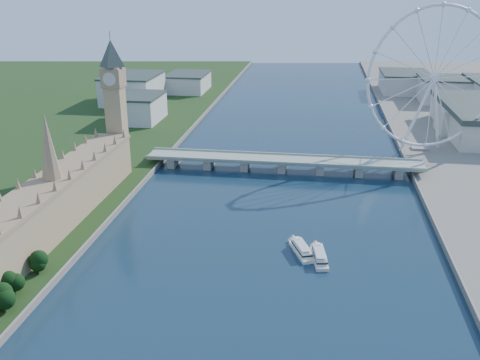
# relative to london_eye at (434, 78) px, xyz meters

# --- Properties ---
(parliament_range) EXTENTS (24.00, 200.00, 70.00)m
(parliament_range) POSITION_rel_london_eye_xyz_m (-247.98, -185.08, -49.04)
(parliament_range) COLOR tan
(parliament_range) RESTS_ON ground
(big_ben) EXTENTS (20.02, 20.02, 110.00)m
(big_ben) POSITION_rel_london_eye_xyz_m (-247.98, -77.08, -0.95)
(big_ben) COLOR tan
(big_ben) RESTS_ON ground
(westminster_bridge) EXTENTS (220.00, 22.00, 9.50)m
(westminster_bridge) POSITION_rel_london_eye_xyz_m (-119.98, -55.08, -60.89)
(westminster_bridge) COLOR gray
(westminster_bridge) RESTS_ON ground
(london_eye) EXTENTS (113.60, 39.12, 124.30)m
(london_eye) POSITION_rel_london_eye_xyz_m (0.00, 0.00, 0.00)
(london_eye) COLOR silver
(london_eye) RESTS_ON ground
(county_hall) EXTENTS (54.00, 144.00, 35.00)m
(county_hall) POSITION_rel_london_eye_xyz_m (55.02, 74.92, -67.52)
(county_hall) COLOR beige
(county_hall) RESTS_ON ground
(city_skyline) EXTENTS (505.00, 280.00, 32.00)m
(city_skyline) POSITION_rel_london_eye_xyz_m (-80.75, 205.00, -50.56)
(city_skyline) COLOR beige
(city_skyline) RESTS_ON ground
(tour_boat_near) EXTENTS (16.95, 28.79, 6.20)m
(tour_boat_near) POSITION_rel_london_eye_xyz_m (-99.31, -194.55, -67.52)
(tour_boat_near) COLOR white
(tour_boat_near) RESTS_ON ground
(tour_boat_far) EXTENTS (11.39, 29.16, 6.26)m
(tour_boat_far) POSITION_rel_london_eye_xyz_m (-89.41, -200.88, -67.52)
(tour_boat_far) COLOR silver
(tour_boat_far) RESTS_ON ground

